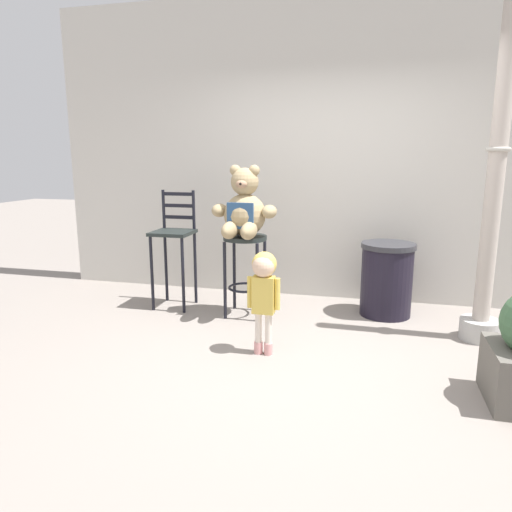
{
  "coord_description": "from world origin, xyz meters",
  "views": [
    {
      "loc": [
        0.47,
        -3.31,
        1.55
      ],
      "look_at": [
        -0.51,
        0.67,
        0.68
      ],
      "focal_mm": 32.81,
      "sensor_mm": 36.0,
      "label": 1
    }
  ],
  "objects": [
    {
      "name": "ground_plane",
      "position": [
        0.0,
        0.0,
        0.0
      ],
      "size": [
        24.0,
        24.0,
        0.0
      ],
      "primitive_type": "plane",
      "color": "gray"
    },
    {
      "name": "building_wall",
      "position": [
        0.0,
        1.98,
        1.62
      ],
      "size": [
        6.28,
        0.3,
        3.24
      ],
      "primitive_type": "cube",
      "color": "beige",
      "rests_on": "ground_plane"
    },
    {
      "name": "bar_stool_with_teddy",
      "position": [
        -0.71,
        1.02,
        0.58
      ],
      "size": [
        0.43,
        0.43,
        0.81
      ],
      "color": "black",
      "rests_on": "ground_plane"
    },
    {
      "name": "teddy_bear",
      "position": [
        -0.71,
        0.99,
        1.06
      ],
      "size": [
        0.63,
        0.57,
        0.68
      ],
      "color": "#9F8862",
      "rests_on": "bar_stool_with_teddy"
    },
    {
      "name": "child_walking",
      "position": [
        -0.32,
        0.13,
        0.61
      ],
      "size": [
        0.27,
        0.21,
        0.84
      ],
      "rotation": [
        0.0,
        0.0,
        -2.24
      ],
      "color": "#D89391",
      "rests_on": "ground_plane"
    },
    {
      "name": "trash_bin",
      "position": [
        0.66,
        1.35,
        0.37
      ],
      "size": [
        0.53,
        0.53,
        0.73
      ],
      "color": "black",
      "rests_on": "ground_plane"
    },
    {
      "name": "lamppost",
      "position": [
        1.44,
        0.88,
        1.1
      ],
      "size": [
        0.33,
        0.33,
        2.79
      ],
      "color": "#A9A7A3",
      "rests_on": "ground_plane"
    },
    {
      "name": "bar_chair_empty",
      "position": [
        -1.5,
        1.13,
        0.71
      ],
      "size": [
        0.4,
        0.4,
        1.22
      ],
      "color": "black",
      "rests_on": "ground_plane"
    }
  ]
}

